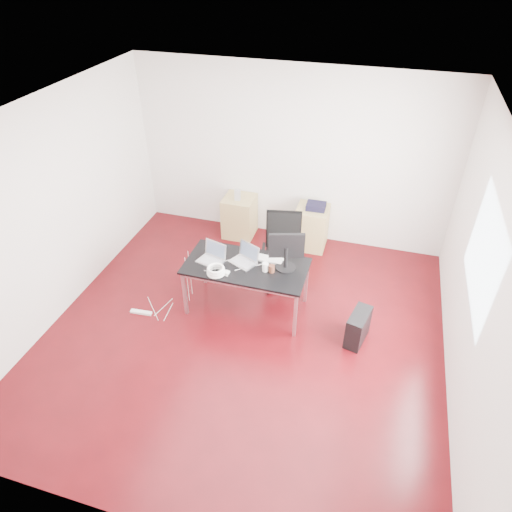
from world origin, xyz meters
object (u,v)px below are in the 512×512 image
(filing_cabinet_left, at_px, (240,216))
(pc_tower, at_px, (358,327))
(office_chair, at_px, (283,247))
(desk, at_px, (246,268))
(filing_cabinet_right, at_px, (311,227))

(filing_cabinet_left, height_order, pc_tower, filing_cabinet_left)
(office_chair, bearing_deg, filing_cabinet_left, 122.14)
(office_chair, height_order, pc_tower, office_chair)
(desk, bearing_deg, pc_tower, -7.30)
(desk, distance_m, filing_cabinet_right, 1.87)
(filing_cabinet_left, bearing_deg, filing_cabinet_right, 0.00)
(office_chair, relative_size, filing_cabinet_left, 1.54)
(office_chair, relative_size, pc_tower, 2.40)
(office_chair, distance_m, filing_cabinet_right, 1.10)
(filing_cabinet_right, bearing_deg, filing_cabinet_left, 180.00)
(filing_cabinet_right, bearing_deg, desk, -107.54)
(filing_cabinet_left, distance_m, filing_cabinet_right, 1.22)
(desk, xyz_separation_m, office_chair, (0.32, 0.71, -0.07))
(office_chair, bearing_deg, desk, -125.92)
(desk, bearing_deg, filing_cabinet_left, 110.94)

